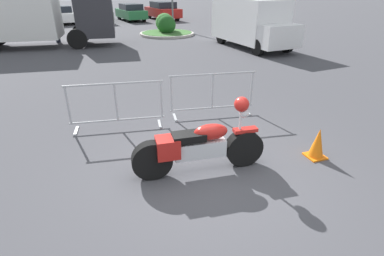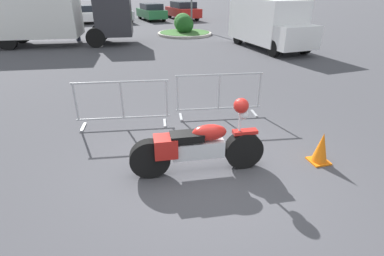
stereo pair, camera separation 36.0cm
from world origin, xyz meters
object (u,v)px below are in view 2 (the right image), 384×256
object	(u,v)px
box_truck	(45,12)
traffic_cone	(321,148)
motorcycle	(198,146)
delivery_van	(269,22)
parked_car_silver	(119,12)
parked_car_yellow	(47,14)
parked_car_green	(151,12)
pedestrian	(76,24)
crowd_barrier_far	(219,95)
parked_car_tan	(9,14)
crowd_barrier_near	(122,103)
parked_car_red	(183,10)
parked_car_white	(84,14)

from	to	relation	value
box_truck	traffic_cone	xyz separation A→B (m)	(6.59, -13.62, -1.35)
motorcycle	delivery_van	distance (m)	11.71
box_truck	delivery_van	bearing A→B (deg)	-12.20
parked_car_silver	parked_car_yellow	bearing A→B (deg)	76.58
motorcycle	parked_car_silver	xyz separation A→B (m)	(-0.41, 23.58, 0.23)
parked_car_green	pedestrian	world-z (taller)	pedestrian
delivery_van	parked_car_green	xyz separation A→B (m)	(-3.93, 14.10, -0.54)
motorcycle	crowd_barrier_far	distance (m)	2.49
parked_car_tan	parked_car_silver	size ratio (longest dim) A/B	0.99
traffic_cone	crowd_barrier_near	bearing A→B (deg)	143.66
crowd_barrier_near	box_truck	bearing A→B (deg)	106.07
parked_car_green	parked_car_red	size ratio (longest dim) A/B	0.92
motorcycle	traffic_cone	bearing A→B (deg)	-2.72
motorcycle	pedestrian	bearing A→B (deg)	106.32
parked_car_white	parked_car_green	distance (m)	5.68
motorcycle	crowd_barrier_near	bearing A→B (deg)	121.70
box_truck	pedestrian	bearing A→B (deg)	46.43
pedestrian	box_truck	bearing A→B (deg)	159.89
parked_car_silver	parked_car_red	world-z (taller)	parked_car_red
parked_car_yellow	parked_car_green	world-z (taller)	parked_car_yellow
parked_car_green	pedestrian	xyz separation A→B (m)	(-5.48, -9.47, 0.22)
delivery_van	parked_car_silver	size ratio (longest dim) A/B	1.15
parked_car_green	pedestrian	bearing A→B (deg)	140.55
box_truck	parked_car_silver	world-z (taller)	box_truck
parked_car_tan	parked_car_green	distance (m)	11.35
traffic_cone	delivery_van	bearing A→B (deg)	67.82
delivery_van	traffic_cone	bearing A→B (deg)	-28.10
motorcycle	parked_car_red	size ratio (longest dim) A/B	0.50
parked_car_tan	parked_car_green	size ratio (longest dim) A/B	1.03
parked_car_tan	traffic_cone	world-z (taller)	parked_car_tan
pedestrian	traffic_cone	xyz separation A→B (m)	(5.30, -14.72, -0.63)
motorcycle	traffic_cone	xyz separation A→B (m)	(2.24, -0.28, -0.21)
delivery_van	pedestrian	world-z (taller)	delivery_van
motorcycle	parked_car_tan	distance (m)	25.64
parked_car_silver	pedestrian	distance (m)	9.52
motorcycle	parked_car_yellow	distance (m)	24.74
parked_car_silver	parked_car_green	xyz separation A→B (m)	(2.84, 0.33, -0.03)
box_truck	parked_car_green	distance (m)	12.59
parked_car_silver	delivery_van	bearing A→B (deg)	-163.23
motorcycle	pedestrian	size ratio (longest dim) A/B	1.37
motorcycle	crowd_barrier_near	size ratio (longest dim) A/B	1.11
motorcycle	pedestrian	world-z (taller)	pedestrian
delivery_van	parked_car_white	xyz separation A→B (m)	(-9.60, 13.84, -0.55)
parked_car_red	motorcycle	bearing A→B (deg)	158.17
parked_car_white	parked_car_silver	world-z (taller)	parked_car_silver
parked_car_red	box_truck	bearing A→B (deg)	128.20
crowd_barrier_far	pedestrian	size ratio (longest dim) A/B	1.23
parked_car_tan	pedestrian	bearing A→B (deg)	-157.93
crowd_barrier_far	parked_car_yellow	distance (m)	22.94
parked_car_yellow	traffic_cone	distance (m)	25.65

